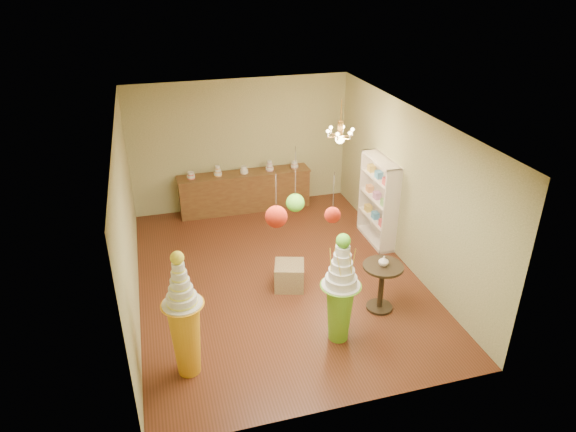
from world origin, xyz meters
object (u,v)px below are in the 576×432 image
object	(u,v)px
pedestal_green	(340,298)
sideboard	(245,191)
round_table	(382,281)
pedestal_orange	(185,328)

from	to	relation	value
pedestal_green	sideboard	world-z (taller)	pedestal_green
sideboard	pedestal_green	bearing A→B (deg)	-84.43
round_table	pedestal_green	bearing A→B (deg)	-151.14
sideboard	round_table	size ratio (longest dim) A/B	3.53
pedestal_orange	pedestal_green	bearing A→B (deg)	2.45
pedestal_orange	sideboard	xyz separation A→B (m)	(1.83, 4.99, -0.29)
sideboard	round_table	xyz separation A→B (m)	(1.42, -4.38, 0.07)
pedestal_green	round_table	world-z (taller)	pedestal_green
pedestal_green	pedestal_orange	size ratio (longest dim) A/B	0.93
pedestal_green	pedestal_orange	bearing A→B (deg)	-177.55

